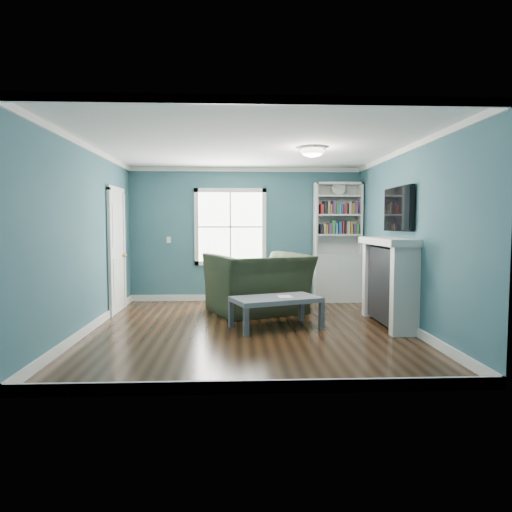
{
  "coord_description": "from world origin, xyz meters",
  "views": [
    {
      "loc": [
        -0.2,
        -6.44,
        1.5
      ],
      "look_at": [
        0.11,
        0.4,
        1.02
      ],
      "focal_mm": 32.0,
      "sensor_mm": 36.0,
      "label": 1
    }
  ],
  "objects": [
    {
      "name": "door",
      "position": [
        -2.22,
        1.4,
        1.07
      ],
      "size": [
        0.12,
        0.98,
        2.17
      ],
      "color": "silver",
      "rests_on": "ground"
    },
    {
      "name": "ceiling_fixture",
      "position": [
        0.9,
        0.1,
        2.55
      ],
      "size": [
        0.38,
        0.38,
        0.15
      ],
      "color": "white",
      "rests_on": "room_walls"
    },
    {
      "name": "window",
      "position": [
        -0.3,
        2.49,
        1.45
      ],
      "size": [
        1.4,
        0.06,
        1.5
      ],
      "color": "white",
      "rests_on": "room_walls"
    },
    {
      "name": "room_walls",
      "position": [
        0.0,
        0.0,
        1.58
      ],
      "size": [
        5.0,
        5.0,
        5.0
      ],
      "color": "#2E5867",
      "rests_on": "ground"
    },
    {
      "name": "fireplace",
      "position": [
        2.08,
        0.2,
        0.64
      ],
      "size": [
        0.44,
        1.58,
        1.3
      ],
      "color": "black",
      "rests_on": "ground"
    },
    {
      "name": "coffee_table",
      "position": [
        0.38,
        0.08,
        0.39
      ],
      "size": [
        1.39,
        1.06,
        0.45
      ],
      "rotation": [
        0.0,
        0.0,
        0.35
      ],
      "color": "#484F57",
      "rests_on": "ground"
    },
    {
      "name": "light_switch",
      "position": [
        -1.5,
        2.48,
        1.2
      ],
      "size": [
        0.08,
        0.01,
        0.12
      ],
      "primitive_type": "cube",
      "color": "white",
      "rests_on": "room_walls"
    },
    {
      "name": "tv",
      "position": [
        2.2,
        0.2,
        1.72
      ],
      "size": [
        0.06,
        1.1,
        0.65
      ],
      "primitive_type": "cube",
      "color": "black",
      "rests_on": "fireplace"
    },
    {
      "name": "bookshelf",
      "position": [
        1.77,
        2.3,
        0.92
      ],
      "size": [
        0.9,
        0.35,
        2.31
      ],
      "color": "silver",
      "rests_on": "ground"
    },
    {
      "name": "trim",
      "position": [
        0.0,
        0.0,
        1.24
      ],
      "size": [
        4.5,
        5.0,
        2.6
      ],
      "color": "white",
      "rests_on": "ground"
    },
    {
      "name": "recliner",
      "position": [
        0.19,
        1.21,
        0.67
      ],
      "size": [
        1.81,
        1.52,
        1.34
      ],
      "primitive_type": "imported",
      "rotation": [
        0.0,
        0.0,
        -2.74
      ],
      "color": "black",
      "rests_on": "ground"
    },
    {
      "name": "floor",
      "position": [
        0.0,
        0.0,
        0.0
      ],
      "size": [
        5.0,
        5.0,
        0.0
      ],
      "primitive_type": "plane",
      "color": "black",
      "rests_on": "ground"
    },
    {
      "name": "paper_sheet",
      "position": [
        0.52,
        0.12,
        0.45
      ],
      "size": [
        0.23,
        0.28,
        0.0
      ],
      "primitive_type": "cube",
      "rotation": [
        0.0,
        0.0,
        0.13
      ],
      "color": "white",
      "rests_on": "coffee_table"
    }
  ]
}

